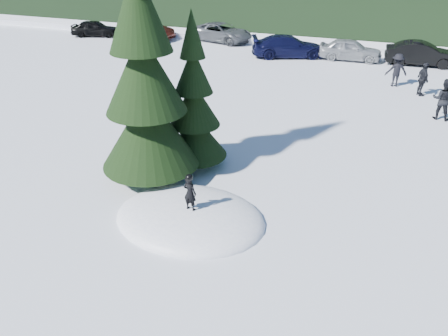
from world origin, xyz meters
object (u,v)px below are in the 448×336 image
(spruce_short, at_px, (194,109))
(child_skier, at_px, (190,193))
(adult_0, at_px, (443,99))
(adult_2, at_px, (397,70))
(car_1, at_px, (147,30))
(car_5, at_px, (422,54))
(car_0, at_px, (95,28))
(car_3, at_px, (288,46))
(spruce_tall, at_px, (145,83))
(car_4, at_px, (350,50))
(car_2, at_px, (221,32))
(adult_1, at_px, (423,79))

(spruce_short, height_order, child_skier, spruce_short)
(adult_0, relative_size, adult_2, 1.05)
(adult_2, bearing_deg, car_1, -30.43)
(spruce_short, relative_size, car_5, 1.24)
(adult_0, bearing_deg, car_5, -77.23)
(child_skier, height_order, car_0, child_skier)
(car_3, bearing_deg, car_1, 60.61)
(spruce_tall, bearing_deg, spruce_short, 54.46)
(car_5, bearing_deg, adult_2, 161.15)
(spruce_tall, relative_size, adult_0, 4.70)
(spruce_tall, xyz_separation_m, car_0, (-15.34, 18.74, -2.70))
(car_4, bearing_deg, car_5, -88.26)
(spruce_short, relative_size, car_1, 1.24)
(adult_2, height_order, car_1, adult_2)
(spruce_short, xyz_separation_m, car_5, (7.85, 17.11, -1.39))
(child_skier, bearing_deg, car_1, -51.80)
(spruce_short, distance_m, adult_0, 11.55)
(car_0, height_order, car_1, car_1)
(spruce_short, height_order, car_2, spruce_short)
(spruce_short, height_order, adult_1, spruce_short)
(car_4, bearing_deg, spruce_tall, 164.34)
(adult_2, distance_m, car_1, 19.23)
(spruce_short, bearing_deg, adult_0, 42.71)
(car_4, distance_m, car_5, 4.31)
(car_3, relative_size, car_5, 1.11)
(spruce_tall, bearing_deg, adult_0, 44.23)
(adult_2, bearing_deg, car_5, -118.76)
(spruce_short, distance_m, child_skier, 3.77)
(spruce_tall, height_order, car_4, spruce_tall)
(car_3, height_order, car_4, car_3)
(adult_0, relative_size, adult_1, 1.08)
(adult_1, bearing_deg, car_1, 47.03)
(adult_0, height_order, car_3, adult_0)
(spruce_short, xyz_separation_m, adult_2, (6.44, 12.10, -1.23))
(car_5, bearing_deg, adult_0, -179.53)
(adult_1, relative_size, car_0, 0.46)
(spruce_short, bearing_deg, car_2, 108.05)
(spruce_tall, bearing_deg, car_0, 129.31)
(car_1, relative_size, car_3, 0.90)
(car_0, relative_size, car_1, 0.85)
(spruce_tall, distance_m, adult_0, 13.40)
(spruce_tall, distance_m, adult_2, 15.61)
(adult_0, bearing_deg, car_0, -11.96)
(spruce_short, distance_m, car_4, 17.28)
(adult_1, bearing_deg, adult_2, 23.24)
(adult_2, xyz_separation_m, car_4, (-2.90, 4.75, -0.19))
(car_0, distance_m, car_2, 10.27)
(spruce_short, bearing_deg, car_3, 91.43)
(car_2, relative_size, car_4, 1.23)
(adult_1, bearing_deg, car_3, 33.01)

